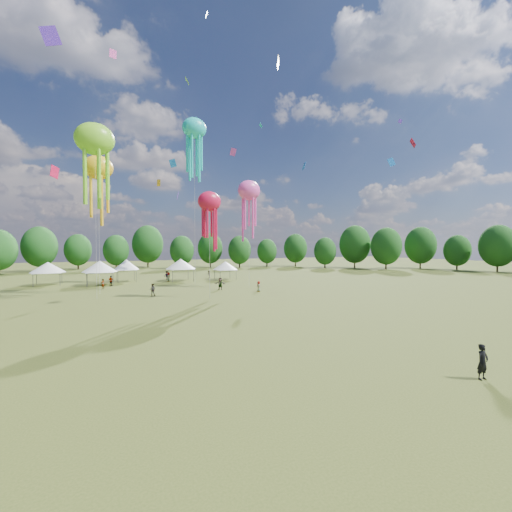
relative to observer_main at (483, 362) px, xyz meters
name	(u,v)px	position (x,y,z in m)	size (l,w,h in m)	color
ground	(363,400)	(-7.21, 0.99, -0.91)	(300.00, 300.00, 0.00)	#384416
observer_main	(483,362)	(0.00, 0.00, 0.00)	(0.66, 0.44, 1.82)	black
spectator_near	(152,290)	(-10.74, 36.87, -0.06)	(0.83, 0.64, 1.70)	gray
spectators_far	(184,280)	(-3.56, 48.54, -0.03)	(21.59, 24.77, 1.91)	gray
festival_tents	(135,266)	(-11.03, 55.40, 2.29)	(36.53, 9.88, 4.33)	#47474C
show_kites	(161,170)	(-8.75, 40.93, 17.29)	(27.15, 18.87, 29.68)	yellow
small_kites	(167,81)	(-7.39, 42.63, 31.37)	(68.94, 58.40, 42.98)	yellow
treeline	(130,247)	(-11.07, 63.50, 5.63)	(201.57, 95.24, 13.43)	#38281C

